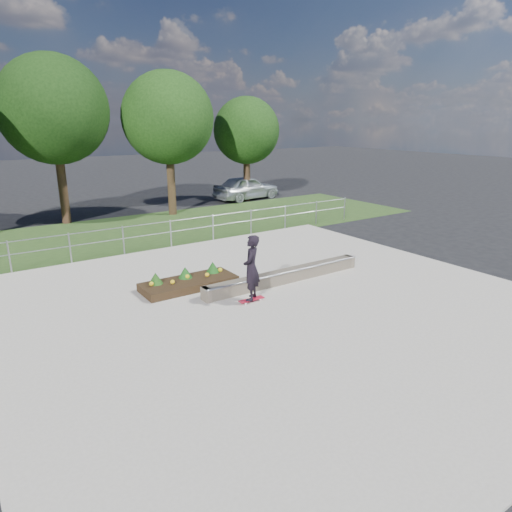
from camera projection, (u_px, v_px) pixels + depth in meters
The scene contains 11 objects.
ground at pixel (279, 306), 13.16m from camera, with size 120.00×120.00×0.00m, color black.
grass_verge at pixel (141, 232), 21.87m from camera, with size 30.00×8.00×0.02m, color #29451B.
concrete_slab at pixel (279, 305), 13.15m from camera, with size 15.00×15.00×0.06m, color #ACA598.
fence at pixel (171, 230), 18.88m from camera, with size 20.06×0.06×1.20m.
tree_mid_left at pixel (53, 110), 22.08m from camera, with size 5.25×5.25×8.25m.
tree_mid_right at pixel (168, 118), 24.36m from camera, with size 4.90×4.90×7.70m.
tree_far_right at pixel (247, 131), 29.00m from camera, with size 4.20×4.20×6.60m.
grind_ledge at pixel (285, 276), 14.87m from camera, with size 6.00×0.44×0.43m.
planter_bed at pixel (188, 281), 14.44m from camera, with size 3.00×1.20×0.61m.
skateboarder at pixel (251, 268), 13.01m from camera, with size 0.82×0.82×2.00m.
parked_car at pixel (246, 188), 30.52m from camera, with size 1.87×4.66×1.59m, color #B1B7BB.
Camera 1 is at (-7.42, -9.70, 5.15)m, focal length 32.00 mm.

